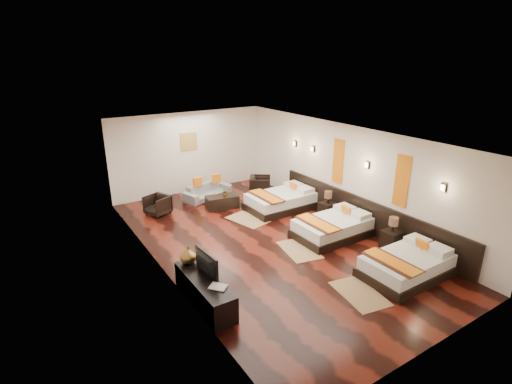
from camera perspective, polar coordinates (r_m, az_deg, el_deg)
floor at (r=10.31m, az=1.36°, el=-7.19°), size 5.50×9.50×0.01m
ceiling at (r=9.39m, az=1.50°, el=8.25°), size 5.50×9.50×0.01m
back_wall at (r=13.79m, az=-9.73°, el=5.69°), size 5.50×0.01×2.80m
left_wall at (r=8.63m, az=-13.92°, el=-3.11°), size 0.01×9.50×2.80m
right_wall at (r=11.46m, az=12.92°, el=2.63°), size 0.01×9.50×2.80m
headboard_panel at (r=11.23m, az=15.28°, el=-3.07°), size 0.08×6.60×0.90m
bed_near at (r=9.33m, az=21.22°, el=-9.90°), size 2.00×1.26×0.76m
bed_mid at (r=10.67m, az=11.18°, el=-5.04°), size 2.03×1.28×0.78m
bed_far at (r=12.32m, az=3.70°, el=-1.24°), size 2.10×1.32×0.80m
nightstand_a at (r=10.40m, az=19.18°, el=-6.30°), size 0.43×0.43×0.84m
nightstand_b at (r=11.83m, az=10.37°, el=-2.35°), size 0.42×0.42×0.82m
jute_mat_near at (r=8.52m, az=14.88°, el=-14.14°), size 0.95×1.31×0.01m
jute_mat_mid at (r=9.93m, az=6.33°, el=-8.39°), size 0.97×1.32×0.01m
jute_mat_far at (r=11.58m, az=-1.23°, el=-4.03°), size 1.02×1.35×0.01m
tv_console at (r=7.91m, az=-7.52°, el=-14.14°), size 0.50×1.80×0.55m
tv at (r=7.75m, az=-7.77°, el=-10.42°), size 0.15×0.83×0.48m
book at (r=7.38m, az=-5.93°, el=-14.10°), size 0.38×0.39×0.03m
figurine at (r=8.25m, az=-9.88°, el=-9.00°), size 0.44×0.44×0.37m
sofa at (r=13.30m, az=-7.08°, el=0.12°), size 1.81×1.11×0.49m
armchair_left at (r=12.22m, az=-14.18°, el=-1.86°), size 0.86×0.85×0.60m
armchair_right at (r=13.54m, az=0.61°, el=0.97°), size 0.99×0.98×0.65m
coffee_table at (r=12.43m, az=-4.96°, el=-1.44°), size 1.07×0.67×0.40m
table_plant at (r=12.37m, az=-4.50°, el=0.13°), size 0.26×0.22×0.28m
orange_panel_a at (r=10.19m, az=20.50°, el=1.51°), size 0.04×0.40×1.30m
orange_panel_b at (r=11.57m, az=11.91°, el=4.41°), size 0.04×0.40×1.30m
sconce_near at (r=9.55m, az=25.69°, el=0.57°), size 0.07×0.12×0.18m
sconce_mid at (r=10.78m, az=15.92°, el=3.81°), size 0.07×0.12×0.18m
sconce_far at (r=12.29m, az=8.30°, el=6.24°), size 0.07×0.12×0.18m
sconce_lounge at (r=12.97m, az=5.71°, el=7.04°), size 0.07×0.12×0.18m
gold_artwork at (r=13.69m, az=-9.79°, el=7.30°), size 0.60×0.04×0.60m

